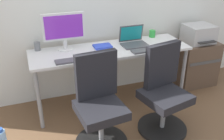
% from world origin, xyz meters
% --- Properties ---
extents(ground_plane, '(5.28, 5.28, 0.00)m').
position_xyz_m(ground_plane, '(0.00, 0.00, 0.00)').
color(ground_plane, brown).
extents(desk, '(1.89, 0.58, 0.74)m').
position_xyz_m(desk, '(0.00, 0.00, 0.67)').
color(desk, silver).
rests_on(desk, ground).
extents(office_chair_left, '(0.54, 0.54, 0.94)m').
position_xyz_m(office_chair_left, '(-0.35, -0.65, 0.42)').
color(office_chair_left, black).
rests_on(office_chair_left, ground).
extents(office_chair_right, '(0.54, 0.54, 0.94)m').
position_xyz_m(office_chair_right, '(0.37, -0.65, 0.42)').
color(office_chair_right, black).
rests_on(office_chair_right, ground).
extents(side_cabinet, '(0.55, 0.47, 0.63)m').
position_xyz_m(side_cabinet, '(1.32, 0.10, 0.32)').
color(side_cabinet, brown).
rests_on(side_cabinet, ground).
extents(printer, '(0.38, 0.40, 0.24)m').
position_xyz_m(printer, '(1.32, 0.10, 0.75)').
color(printer, '#B7B7B7').
rests_on(printer, side_cabinet).
extents(desktop_monitor, '(0.48, 0.18, 0.43)m').
position_xyz_m(desktop_monitor, '(-0.51, 0.15, 0.99)').
color(desktop_monitor, silver).
rests_on(desktop_monitor, desk).
extents(open_laptop, '(0.31, 0.26, 0.23)m').
position_xyz_m(open_laptop, '(0.31, 0.04, 0.80)').
color(open_laptop, '#4C4C51').
rests_on(open_laptop, desk).
extents(keyboard_by_monitor, '(0.34, 0.12, 0.02)m').
position_xyz_m(keyboard_by_monitor, '(-0.51, -0.21, 0.75)').
color(keyboard_by_monitor, '#515156').
rests_on(keyboard_by_monitor, desk).
extents(keyboard_by_laptop, '(0.34, 0.12, 0.02)m').
position_xyz_m(keyboard_by_laptop, '(0.36, -0.21, 0.75)').
color(keyboard_by_laptop, '#515156').
rests_on(keyboard_by_laptop, desk).
extents(mouse_by_monitor, '(0.06, 0.10, 0.03)m').
position_xyz_m(mouse_by_monitor, '(0.64, -0.22, 0.76)').
color(mouse_by_monitor, '#515156').
rests_on(mouse_by_monitor, desk).
extents(mouse_by_laptop, '(0.06, 0.10, 0.03)m').
position_xyz_m(mouse_by_laptop, '(-0.10, -0.22, 0.76)').
color(mouse_by_laptop, silver).
rests_on(mouse_by_laptop, desk).
extents(coffee_mug, '(0.08, 0.08, 0.09)m').
position_xyz_m(coffee_mug, '(0.67, 0.22, 0.79)').
color(coffee_mug, green).
rests_on(coffee_mug, desk).
extents(pen_cup, '(0.07, 0.07, 0.10)m').
position_xyz_m(pen_cup, '(-0.82, 0.23, 0.79)').
color(pen_cup, slate).
rests_on(pen_cup, desk).
extents(notebook, '(0.21, 0.15, 0.03)m').
position_xyz_m(notebook, '(-0.08, 0.07, 0.75)').
color(notebook, blue).
rests_on(notebook, desk).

